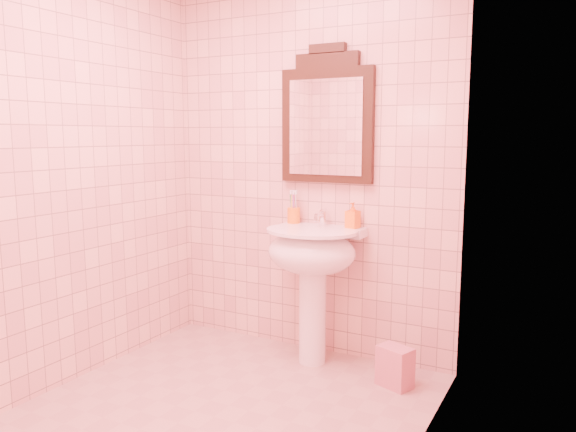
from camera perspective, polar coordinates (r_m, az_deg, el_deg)
The scene contains 8 objects.
floor at distance 3.10m, azimuth -7.53°, elevation -19.57°, with size 2.20×2.20×0.00m, color tan.
back_wall at distance 3.69m, azimuth 2.10°, elevation 5.27°, with size 2.00×0.02×2.50m, color beige.
pedestal_sink at distance 3.51m, azimuth 2.47°, elevation -4.60°, with size 0.58×0.58×0.86m.
faucet at distance 3.58m, azimuth 3.44°, elevation -0.14°, with size 0.04×0.16×0.11m.
mirror at distance 3.60m, azimuth 3.96°, elevation 9.76°, with size 0.62×0.06×0.86m.
toothbrush_cup at distance 3.69m, azimuth 0.58°, elevation 0.10°, with size 0.08×0.08×0.19m.
soap_dispenser at distance 3.52m, azimuth 6.60°, elevation 0.07°, with size 0.07×0.07×0.16m, color orange.
towel at distance 3.40m, azimuth 10.82°, elevation -14.81°, with size 0.19×0.13×0.24m, color #C3737E.
Camera 1 is at (1.61, -2.22, 1.44)m, focal length 35.00 mm.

